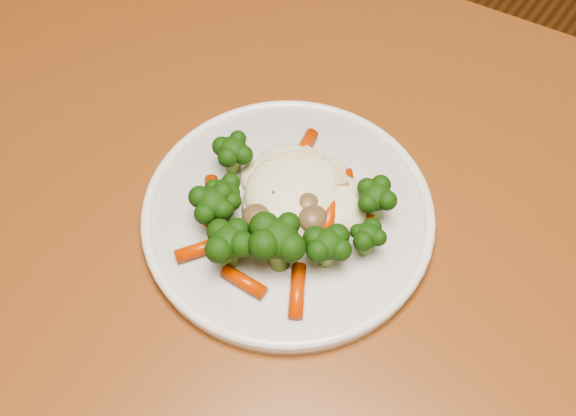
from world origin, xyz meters
name	(u,v)px	position (x,y,z in m)	size (l,w,h in m)	color
dining_table	(200,304)	(0.09, -0.04, 0.66)	(1.38, 1.02, 0.75)	brown
plate	(288,216)	(0.13, 0.04, 0.76)	(0.26, 0.26, 0.01)	white
meal	(285,208)	(0.14, 0.03, 0.78)	(0.18, 0.18, 0.05)	#F5EBC4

